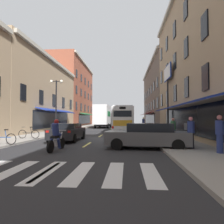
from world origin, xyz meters
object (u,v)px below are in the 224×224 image
object	(u,v)px
pedestrian_near	(191,132)
bicycle_near	(3,138)
sedan_mid	(68,132)
sedan_near	(147,136)
bicycle_mid	(29,134)
sedan_far	(108,123)
pedestrian_rear	(220,133)
pedestrian_mid	(143,123)
transit_bus	(124,118)
motorcycle_rider	(56,137)
street_lamp_twin	(56,104)
pedestrian_far	(173,129)
box_truck	(103,116)
billboard_sign	(168,80)

from	to	relation	value
pedestrian_near	bicycle_near	bearing A→B (deg)	-59.86
sedan_mid	sedan_near	bearing A→B (deg)	-31.36
sedan_near	bicycle_near	xyz separation A→B (m)	(-8.53, 0.01, -0.22)
sedan_near	bicycle_mid	world-z (taller)	sedan_near
sedan_far	pedestrian_rear	distance (m)	38.90
sedan_near	pedestrian_mid	xyz separation A→B (m)	(1.23, 17.75, 0.31)
transit_bus	pedestrian_mid	world-z (taller)	transit_bus
motorcycle_rider	bicycle_mid	size ratio (longest dim) A/B	1.21
pedestrian_near	pedestrian_mid	xyz separation A→B (m)	(-0.93, 18.45, 0.03)
pedestrian_rear	street_lamp_twin	distance (m)	16.29
sedan_mid	pedestrian_near	size ratio (longest dim) A/B	2.58
bicycle_mid	pedestrian_far	size ratio (longest dim) A/B	1.08
pedestrian_near	street_lamp_twin	bearing A→B (deg)	-98.28
box_truck	bicycle_mid	xyz separation A→B (m)	(-3.22, -21.19, -1.60)
billboard_sign	pedestrian_rear	xyz separation A→B (m)	(-0.32, -12.78, -4.87)
sedan_far	pedestrian_far	size ratio (longest dim) A/B	2.97
transit_bus	box_truck	xyz separation A→B (m)	(-3.94, 7.89, 0.39)
bicycle_near	sedan_mid	bearing A→B (deg)	49.93
bicycle_near	pedestrian_rear	distance (m)	11.73
bicycle_near	street_lamp_twin	size ratio (longest dim) A/B	0.30
billboard_sign	pedestrian_far	bearing A→B (deg)	-98.97
box_truck	pedestrian_near	distance (m)	26.67
sedan_far	motorcycle_rider	bearing A→B (deg)	-88.60
transit_bus	street_lamp_twin	world-z (taller)	street_lamp_twin
billboard_sign	motorcycle_rider	xyz separation A→B (m)	(-8.17, -11.87, -5.18)
motorcycle_rider	pedestrian_mid	xyz separation A→B (m)	(6.08, 18.90, 0.33)
box_truck	motorcycle_rider	world-z (taller)	box_truck
pedestrian_far	pedestrian_near	bearing A→B (deg)	98.75
billboard_sign	sedan_near	size ratio (longest dim) A/B	1.57
sedan_far	bicycle_near	distance (m)	35.94
pedestrian_near	pedestrian_mid	distance (m)	18.47
transit_bus	sedan_far	size ratio (longest dim) A/B	2.50
pedestrian_rear	sedan_mid	bearing A→B (deg)	27.07
bicycle_near	pedestrian_near	xyz separation A→B (m)	(10.69, -0.71, 0.50)
box_truck	sedan_near	bearing A→B (deg)	-77.35
sedan_far	transit_bus	bearing A→B (deg)	-77.72
motorcycle_rider	pedestrian_near	distance (m)	7.02
billboard_sign	transit_bus	world-z (taller)	billboard_sign
box_truck	sedan_far	distance (m)	11.13
pedestrian_far	transit_bus	bearing A→B (deg)	-67.59
motorcycle_rider	pedestrian_far	bearing A→B (deg)	30.04
billboard_sign	street_lamp_twin	bearing A→B (deg)	-172.28
transit_bus	pedestrian_rear	size ratio (longest dim) A/B	6.91
transit_bus	bicycle_near	size ratio (longest dim) A/B	6.88
billboard_sign	street_lamp_twin	size ratio (longest dim) A/B	1.30
pedestrian_near	sedan_far	bearing A→B (deg)	-133.87
sedan_near	bicycle_mid	size ratio (longest dim) A/B	2.74
billboard_sign	transit_bus	distance (m)	8.96
transit_bus	pedestrian_near	xyz separation A→B (m)	(3.79, -17.61, -0.70)
bicycle_near	pedestrian_rear	world-z (taller)	pedestrian_rear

